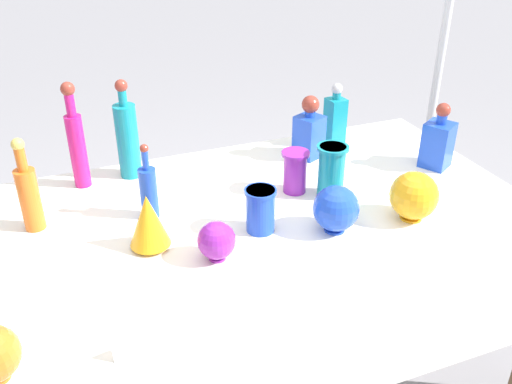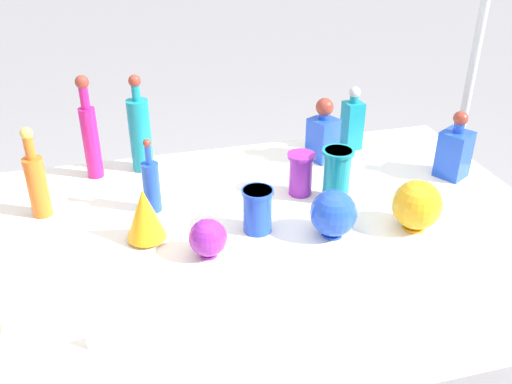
# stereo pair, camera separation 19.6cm
# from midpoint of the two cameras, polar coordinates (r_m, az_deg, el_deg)

# --- Properties ---
(ground_plane) EXTENTS (40.00, 40.00, 0.00)m
(ground_plane) POSITION_cam_midpoint_polar(r_m,az_deg,el_deg) (2.50, -2.35, -17.49)
(ground_plane) COLOR gray
(display_table) EXTENTS (2.01, 1.19, 0.76)m
(display_table) POSITION_cam_midpoint_polar(r_m,az_deg,el_deg) (2.01, -2.41, -4.28)
(display_table) COLOR white
(display_table) RESTS_ON ground
(tall_bottle_0) EXTENTS (0.06, 0.06, 0.28)m
(tall_bottle_0) POSITION_cam_midpoint_polar(r_m,az_deg,el_deg) (2.02, -13.46, 0.10)
(tall_bottle_0) COLOR blue
(tall_bottle_0) RESTS_ON display_table
(tall_bottle_1) EXTENTS (0.06, 0.06, 0.42)m
(tall_bottle_1) POSITION_cam_midpoint_polar(r_m,az_deg,el_deg) (2.27, -19.91, 4.64)
(tall_bottle_1) COLOR #C61972
(tall_bottle_1) RESTS_ON display_table
(tall_bottle_2) EXTENTS (0.09, 0.09, 0.40)m
(tall_bottle_2) POSITION_cam_midpoint_polar(r_m,az_deg,el_deg) (2.30, -15.17, 5.21)
(tall_bottle_2) COLOR teal
(tall_bottle_2) RESTS_ON display_table
(tall_bottle_3) EXTENTS (0.07, 0.07, 0.33)m
(tall_bottle_3) POSITION_cam_midpoint_polar(r_m,az_deg,el_deg) (2.07, -24.36, -0.23)
(tall_bottle_3) COLOR orange
(tall_bottle_3) RESTS_ON display_table
(square_decanter_0) EXTENTS (0.15, 0.15, 0.27)m
(square_decanter_0) POSITION_cam_midpoint_polar(r_m,az_deg,el_deg) (2.40, 15.53, 4.82)
(square_decanter_0) COLOR blue
(square_decanter_0) RESTS_ON display_table
(square_decanter_1) EXTENTS (0.08, 0.08, 0.28)m
(square_decanter_1) POSITION_cam_midpoint_polar(r_m,az_deg,el_deg) (2.53, 5.70, 7.32)
(square_decanter_1) COLOR teal
(square_decanter_1) RESTS_ON display_table
(square_decanter_2) EXTENTS (0.14, 0.14, 0.27)m
(square_decanter_2) POSITION_cam_midpoint_polar(r_m,az_deg,el_deg) (2.40, 3.01, 6.09)
(square_decanter_2) COLOR blue
(square_decanter_2) RESTS_ON display_table
(slender_vase_0) EXTENTS (0.11, 0.11, 0.16)m
(slender_vase_0) POSITION_cam_midpoint_polar(r_m,az_deg,el_deg) (1.90, -2.51, -1.75)
(slender_vase_0) COLOR blue
(slender_vase_0) RESTS_ON display_table
(slender_vase_1) EXTENTS (0.12, 0.12, 0.20)m
(slender_vase_1) POSITION_cam_midpoint_polar(r_m,az_deg,el_deg) (2.10, 4.91, 2.19)
(slender_vase_1) COLOR teal
(slender_vase_1) RESTS_ON display_table
(slender_vase_2) EXTENTS (0.11, 0.11, 0.16)m
(slender_vase_2) POSITION_cam_midpoint_polar(r_m,az_deg,el_deg) (2.13, 1.30, 2.14)
(slender_vase_2) COLOR purple
(slender_vase_2) RESTS_ON display_table
(fluted_vase_0) EXTENTS (0.13, 0.13, 0.19)m
(fluted_vase_0) POSITION_cam_midpoint_polar(r_m,az_deg,el_deg) (1.86, -13.72, -2.89)
(fluted_vase_0) COLOR orange
(fluted_vase_0) RESTS_ON display_table
(round_bowl_0) EXTENTS (0.12, 0.12, 0.13)m
(round_bowl_0) POSITION_cam_midpoint_polar(r_m,az_deg,el_deg) (1.78, -7.15, -4.94)
(round_bowl_0) COLOR purple
(round_bowl_0) RESTS_ON display_table
(round_bowl_1) EXTENTS (0.17, 0.17, 0.18)m
(round_bowl_1) POSITION_cam_midpoint_polar(r_m,az_deg,el_deg) (2.01, 12.86, -0.45)
(round_bowl_1) COLOR orange
(round_bowl_1) RESTS_ON display_table
(round_bowl_2) EXTENTS (0.16, 0.16, 0.16)m
(round_bowl_2) POSITION_cam_midpoint_polar(r_m,az_deg,el_deg) (1.90, 5.10, -1.75)
(round_bowl_2) COLOR blue
(round_bowl_2) RESTS_ON display_table
(price_tag_left) EXTENTS (0.05, 0.02, 0.05)m
(price_tag_left) POSITION_cam_midpoint_polar(r_m,az_deg,el_deg) (1.53, -17.02, -15.07)
(price_tag_left) COLOR white
(price_tag_left) RESTS_ON display_table
(cardboard_box_behind_left) EXTENTS (0.47, 0.42, 0.42)m
(cardboard_box_behind_left) POSITION_cam_midpoint_polar(r_m,az_deg,el_deg) (3.05, -17.23, -4.89)
(cardboard_box_behind_left) COLOR tan
(cardboard_box_behind_left) RESTS_ON ground
(canopy_pole) EXTENTS (0.18, 0.18, 2.68)m
(canopy_pole) POSITION_cam_midpoint_polar(r_m,az_deg,el_deg) (3.14, 16.51, 14.44)
(canopy_pole) COLOR silver
(canopy_pole) RESTS_ON ground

